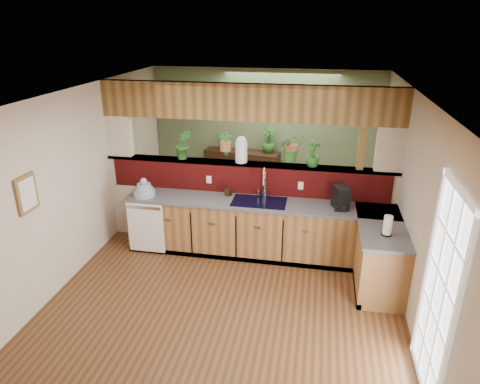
% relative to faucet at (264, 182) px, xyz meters
% --- Properties ---
extents(ground, '(4.60, 7.00, 0.01)m').
position_rel_faucet_xyz_m(ground, '(-0.30, -1.13, -1.17)').
color(ground, '#503018').
rests_on(ground, ground).
extents(ceiling, '(4.60, 7.00, 0.01)m').
position_rel_faucet_xyz_m(ceiling, '(-0.30, -1.13, 1.43)').
color(ceiling, brown).
rests_on(ceiling, ground).
extents(wall_back, '(4.60, 0.02, 2.60)m').
position_rel_faucet_xyz_m(wall_back, '(-0.30, 2.37, 0.13)').
color(wall_back, beige).
rests_on(wall_back, ground).
extents(wall_left, '(0.02, 7.00, 2.60)m').
position_rel_faucet_xyz_m(wall_left, '(-2.60, -1.13, 0.13)').
color(wall_left, beige).
rests_on(wall_left, ground).
extents(wall_right, '(0.02, 7.00, 2.60)m').
position_rel_faucet_xyz_m(wall_right, '(2.00, -1.13, 0.13)').
color(wall_right, beige).
rests_on(wall_right, ground).
extents(pass_through_partition, '(4.60, 0.21, 2.60)m').
position_rel_faucet_xyz_m(pass_through_partition, '(-0.27, 0.22, 0.02)').
color(pass_through_partition, beige).
rests_on(pass_through_partition, ground).
extents(pass_through_ledge, '(4.60, 0.21, 0.04)m').
position_rel_faucet_xyz_m(pass_through_ledge, '(-0.30, 0.22, 0.20)').
color(pass_through_ledge, brown).
rests_on(pass_through_ledge, ground).
extents(header_beam, '(4.60, 0.15, 0.55)m').
position_rel_faucet_xyz_m(header_beam, '(-0.30, 0.22, 1.15)').
color(header_beam, brown).
rests_on(header_beam, ground).
extents(sage_backwall, '(4.55, 0.02, 2.55)m').
position_rel_faucet_xyz_m(sage_backwall, '(-0.30, 2.35, 0.13)').
color(sage_backwall, '#586B49').
rests_on(sage_backwall, ground).
extents(countertop, '(4.14, 1.52, 0.90)m').
position_rel_faucet_xyz_m(countertop, '(0.54, -0.26, -0.72)').
color(countertop, brown).
rests_on(countertop, ground).
extents(dishwasher, '(0.58, 0.03, 0.82)m').
position_rel_faucet_xyz_m(dishwasher, '(-1.78, -0.46, -0.72)').
color(dishwasher, white).
rests_on(dishwasher, ground).
extents(navy_sink, '(0.82, 0.50, 0.18)m').
position_rel_faucet_xyz_m(navy_sink, '(-0.05, -0.15, -0.35)').
color(navy_sink, black).
rests_on(navy_sink, countertop).
extents(french_door, '(0.06, 1.02, 2.16)m').
position_rel_faucet_xyz_m(french_door, '(1.97, -2.43, -0.12)').
color(french_door, white).
rests_on(french_door, ground).
extents(framed_print, '(0.04, 0.35, 0.45)m').
position_rel_faucet_xyz_m(framed_print, '(-2.57, -1.93, 0.38)').
color(framed_print, brown).
rests_on(framed_print, wall_left).
extents(faucet, '(0.22, 0.22, 0.51)m').
position_rel_faucet_xyz_m(faucet, '(0.00, 0.00, 0.00)').
color(faucet, '#B7B7B2').
rests_on(faucet, countertop).
extents(dish_stack, '(0.34, 0.34, 0.29)m').
position_rel_faucet_xyz_m(dish_stack, '(-1.85, -0.25, -0.18)').
color(dish_stack, '#8EA0B8').
rests_on(dish_stack, countertop).
extents(soap_dispenser, '(0.11, 0.11, 0.19)m').
position_rel_faucet_xyz_m(soap_dispenser, '(-0.56, 0.00, -0.18)').
color(soap_dispenser, '#332212').
rests_on(soap_dispenser, countertop).
extents(coffee_maker, '(0.18, 0.30, 0.33)m').
position_rel_faucet_xyz_m(coffee_maker, '(1.14, -0.17, -0.12)').
color(coffee_maker, black).
rests_on(coffee_maker, countertop).
extents(paper_towel, '(0.13, 0.13, 0.29)m').
position_rel_faucet_xyz_m(paper_towel, '(1.71, -0.92, -0.14)').
color(paper_towel, black).
rests_on(paper_towel, countertop).
extents(glass_jar, '(0.19, 0.19, 0.42)m').
position_rel_faucet_xyz_m(glass_jar, '(-0.39, 0.22, 0.43)').
color(glass_jar, silver).
rests_on(glass_jar, pass_through_ledge).
extents(ledge_plant_left, '(0.32, 0.29, 0.48)m').
position_rel_faucet_xyz_m(ledge_plant_left, '(-1.33, 0.22, 0.46)').
color(ledge_plant_left, '#25581E').
rests_on(ledge_plant_left, pass_through_ledge).
extents(ledge_plant_right, '(0.27, 0.27, 0.40)m').
position_rel_faucet_xyz_m(ledge_plant_right, '(0.70, 0.22, 0.42)').
color(ledge_plant_right, '#25581E').
rests_on(ledge_plant_right, pass_through_ledge).
extents(hanging_plant_a, '(0.19, 0.17, 0.49)m').
position_rel_faucet_xyz_m(hanging_plant_a, '(-0.64, 0.22, 0.62)').
color(hanging_plant_a, brown).
rests_on(hanging_plant_a, header_beam).
extents(hanging_plant_b, '(0.48, 0.46, 0.54)m').
position_rel_faucet_xyz_m(hanging_plant_b, '(0.37, 0.22, 0.67)').
color(hanging_plant_b, brown).
rests_on(hanging_plant_b, header_beam).
extents(shelving_console, '(1.55, 0.61, 1.01)m').
position_rel_faucet_xyz_m(shelving_console, '(-0.73, 2.12, -0.67)').
color(shelving_console, black).
rests_on(shelving_console, ground).
extents(shelf_plant_a, '(0.20, 0.14, 0.39)m').
position_rel_faucet_xyz_m(shelf_plant_a, '(-1.15, 2.12, 0.02)').
color(shelf_plant_a, '#25581E').
rests_on(shelf_plant_a, shelving_console).
extents(shelf_plant_b, '(0.35, 0.35, 0.51)m').
position_rel_faucet_xyz_m(shelf_plant_b, '(-0.20, 2.12, 0.09)').
color(shelf_plant_b, '#25581E').
rests_on(shelf_plant_b, shelving_console).
extents(floor_plant, '(0.76, 0.68, 0.77)m').
position_rel_faucet_xyz_m(floor_plant, '(0.81, 1.43, -0.79)').
color(floor_plant, '#25581E').
rests_on(floor_plant, ground).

